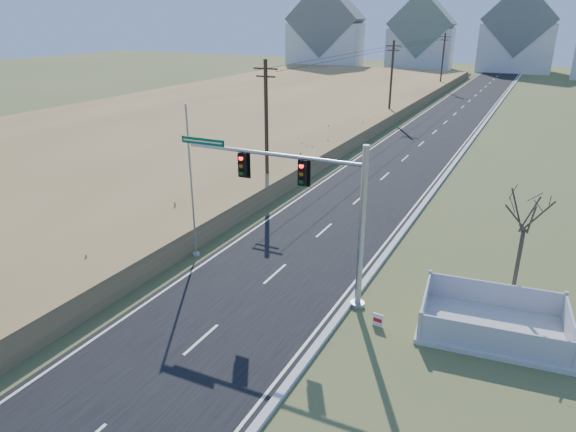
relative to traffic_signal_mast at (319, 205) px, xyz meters
The scene contains 15 objects.
ground 5.92m from the traffic_signal_mast, 131.07° to the right, with size 260.00×260.00×0.00m, color #4F582A.
road 47.24m from the traffic_signal_mast, 93.22° to the left, with size 8.00×180.00×0.06m, color black.
curb 47.19m from the traffic_signal_mast, 88.16° to the left, with size 0.30×180.00×0.18m, color #B2AFA8.
reed_marsh 45.72m from the traffic_signal_mast, 125.77° to the left, with size 38.00×110.00×1.30m, color #B0854F.
utility_pole_near 15.06m from the traffic_signal_mast, 127.36° to the left, with size 1.80×0.26×9.00m.
utility_pole_mid 42.96m from the traffic_signal_mast, 102.28° to the left, with size 1.80×0.26×9.00m.
utility_pole_far 72.55m from the traffic_signal_mast, 97.24° to the left, with size 1.80×0.26×9.00m.
condo_nw 105.20m from the traffic_signal_mast, 112.74° to the left, with size 17.69×13.38×19.05m.
condo_nnw 107.01m from the traffic_signal_mast, 101.12° to the left, with size 14.93×11.17×17.03m.
condo_n 109.02m from the traffic_signal_mast, 90.34° to the left, with size 15.27×10.20×18.54m.
traffic_signal_mast is the anchor object (origin of this frame).
fence_enclosure 8.33m from the traffic_signal_mast, ahead, with size 6.00×4.45×1.27m.
open_sign 5.20m from the traffic_signal_mast, 18.43° to the right, with size 0.45×0.11×0.55m.
flagpole 7.49m from the traffic_signal_mast, behind, with size 0.35×0.35×7.81m.
bare_tree 8.24m from the traffic_signal_mast, 20.60° to the left, with size 2.08×2.08×5.52m.
Camera 1 is at (10.44, -15.28, 11.63)m, focal length 32.00 mm.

